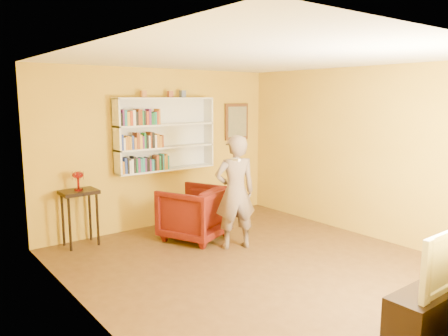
{
  "coord_description": "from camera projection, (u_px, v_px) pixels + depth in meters",
  "views": [
    {
      "loc": [
        -3.75,
        -4.09,
        2.22
      ],
      "look_at": [
        0.01,
        0.75,
        1.22
      ],
      "focal_mm": 35.0,
      "sensor_mm": 36.0,
      "label": 1
    }
  ],
  "objects": [
    {
      "name": "console_table",
      "position": [
        79.0,
        200.0,
        6.51
      ],
      "size": [
        0.52,
        0.4,
        0.85
      ],
      "color": "black",
      "rests_on": "ground"
    },
    {
      "name": "books_row_middle",
      "position": [
        142.0,
        142.0,
        7.08
      ],
      "size": [
        0.75,
        0.19,
        0.27
      ],
      "color": "#22379E",
      "rests_on": "bookshelf"
    },
    {
      "name": "framed_painting",
      "position": [
        237.0,
        122.0,
        8.45
      ],
      "size": [
        0.55,
        0.05,
        0.7
      ],
      "color": "#512E17",
      "rests_on": "room_shell"
    },
    {
      "name": "books_row_lower",
      "position": [
        144.0,
        164.0,
        7.16
      ],
      "size": [
        0.84,
        0.19,
        0.27
      ],
      "color": "#BA7720",
      "rests_on": "bookshelf"
    },
    {
      "name": "room_shell",
      "position": [
        259.0,
        191.0,
        5.65
      ],
      "size": [
        5.3,
        5.8,
        2.88
      ],
      "color": "#4C3318",
      "rests_on": "ground"
    },
    {
      "name": "ruby_lustre",
      "position": [
        78.0,
        177.0,
        6.45
      ],
      "size": [
        0.18,
        0.18,
        0.28
      ],
      "color": "maroon",
      "rests_on": "console_table"
    },
    {
      "name": "bookshelf",
      "position": [
        164.0,
        134.0,
        7.44
      ],
      "size": [
        1.8,
        0.29,
        1.23
      ],
      "color": "white",
      "rests_on": "room_shell"
    },
    {
      "name": "ornament_left",
      "position": [
        143.0,
        94.0,
        7.04
      ],
      "size": [
        0.08,
        0.08,
        0.11
      ],
      "primitive_type": "cube",
      "color": "#B16A32",
      "rests_on": "bookshelf"
    },
    {
      "name": "tv_cabinet",
      "position": [
        435.0,
        308.0,
        4.17
      ],
      "size": [
        1.25,
        0.37,
        0.45
      ],
      "primitive_type": "cube",
      "color": "black",
      "rests_on": "ground"
    },
    {
      "name": "television",
      "position": [
        440.0,
        257.0,
        4.09
      ],
      "size": [
        1.02,
        0.14,
        0.58
      ],
      "primitive_type": "imported",
      "rotation": [
        0.0,
        0.0,
        0.01
      ],
      "color": "black",
      "rests_on": "tv_cabinet"
    },
    {
      "name": "books_row_upper",
      "position": [
        139.0,
        118.0,
        6.99
      ],
      "size": [
        0.69,
        0.19,
        0.26
      ],
      "color": "black",
      "rests_on": "bookshelf"
    },
    {
      "name": "game_remote",
      "position": [
        236.0,
        160.0,
        5.86
      ],
      "size": [
        0.04,
        0.15,
        0.04
      ],
      "primitive_type": "cube",
      "color": "white",
      "rests_on": "person"
    },
    {
      "name": "person",
      "position": [
        235.0,
        192.0,
        6.39
      ],
      "size": [
        0.72,
        0.59,
        1.68
      ],
      "primitive_type": "imported",
      "rotation": [
        0.0,
        0.0,
        2.79
      ],
      "color": "#6D5B50",
      "rests_on": "ground"
    },
    {
      "name": "ornament_right",
      "position": [
        183.0,
        94.0,
        7.49
      ],
      "size": [
        0.09,
        0.09,
        0.12
      ],
      "primitive_type": "cube",
      "color": "slate",
      "rests_on": "bookshelf"
    },
    {
      "name": "ornament_centre",
      "position": [
        170.0,
        94.0,
        7.34
      ],
      "size": [
        0.08,
        0.08,
        0.11
      ],
      "primitive_type": "cube",
      "color": "brown",
      "rests_on": "bookshelf"
    },
    {
      "name": "armchair",
      "position": [
        194.0,
        213.0,
        6.87
      ],
      "size": [
        1.19,
        1.2,
        0.84
      ],
      "primitive_type": "imported",
      "rotation": [
        0.0,
        0.0,
        3.54
      ],
      "color": "#430604",
      "rests_on": "ground"
    }
  ]
}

